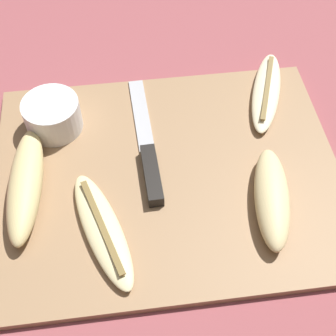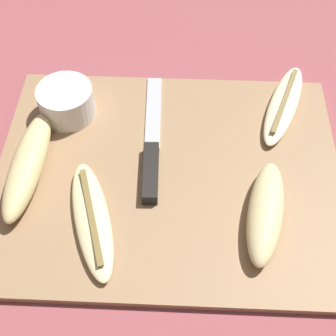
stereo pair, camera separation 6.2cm
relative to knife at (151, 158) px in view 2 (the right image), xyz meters
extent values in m
plane|color=#93474C|center=(0.02, -0.02, -0.02)|extent=(4.00, 4.00, 0.00)
cube|color=#997551|center=(0.02, -0.02, -0.01)|extent=(0.47, 0.37, 0.01)
cube|color=black|center=(0.00, -0.03, 0.00)|extent=(0.02, 0.09, 0.02)
cube|color=#B7BABF|center=(0.00, 0.09, -0.01)|extent=(0.03, 0.14, 0.00)
ellipsoid|color=#DBC684|center=(-0.16, -0.03, 0.01)|extent=(0.05, 0.18, 0.04)
ellipsoid|color=beige|center=(0.15, -0.09, 0.01)|extent=(0.07, 0.16, 0.03)
ellipsoid|color=beige|center=(0.19, 0.11, 0.00)|extent=(0.10, 0.18, 0.02)
cube|color=olive|center=(0.19, 0.11, 0.01)|extent=(0.05, 0.13, 0.00)
ellipsoid|color=beige|center=(-0.07, -0.10, 0.00)|extent=(0.09, 0.18, 0.02)
cube|color=olive|center=(-0.07, -0.10, 0.01)|extent=(0.05, 0.14, 0.00)
cylinder|color=white|center=(-0.13, 0.08, 0.02)|extent=(0.08, 0.08, 0.05)
camera|label=1|loc=(-0.02, -0.38, 0.51)|focal=50.00mm
camera|label=2|loc=(0.04, -0.39, 0.51)|focal=50.00mm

